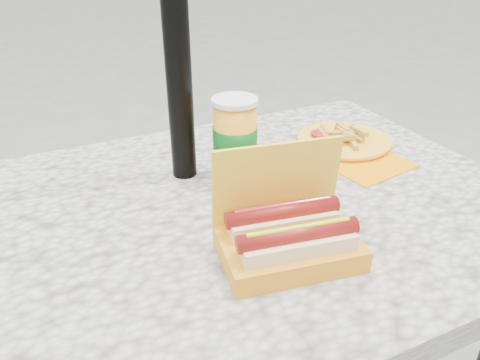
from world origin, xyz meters
name	(u,v)px	position (x,y,z in m)	size (l,w,h in m)	color
picnic_table	(216,257)	(0.00, 0.00, 0.64)	(1.20, 0.80, 0.75)	beige
hotdog_box	(288,236)	(0.05, -0.18, 0.79)	(0.23, 0.17, 0.17)	yellow
fries_plate	(345,141)	(0.39, 0.13, 0.76)	(0.23, 0.31, 0.04)	#FF8D01
soda_cup	(235,139)	(0.09, 0.10, 0.84)	(0.09, 0.09, 0.17)	#FF9D24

